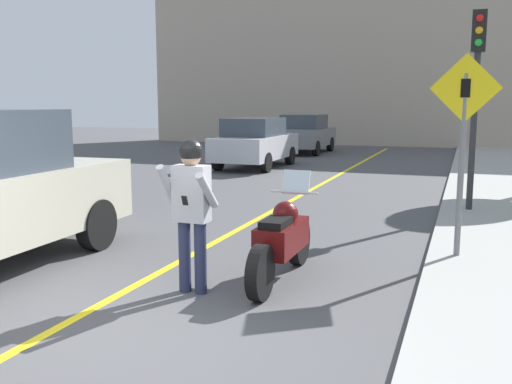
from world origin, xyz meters
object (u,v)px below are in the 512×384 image
object	(u,v)px
traffic_light	(477,73)
parked_car_grey	(305,133)
motorcycle	(282,240)
crossing_sign	(463,136)
person_biker	(191,199)
parked_car_silver	(255,142)

from	to	relation	value
traffic_light	parked_car_grey	world-z (taller)	traffic_light
motorcycle	traffic_light	distance (m)	6.11
crossing_sign	parked_car_grey	size ratio (longest dim) A/B	0.64
person_biker	crossing_sign	xyz separation A→B (m)	(2.82, 2.38, 0.64)
crossing_sign	parked_car_silver	size ratio (longest dim) A/B	0.64
motorcycle	traffic_light	bearing A→B (deg)	67.74
traffic_light	parked_car_silver	bearing A→B (deg)	137.01
person_biker	traffic_light	bearing A→B (deg)	63.88
person_biker	crossing_sign	bearing A→B (deg)	40.14
traffic_light	motorcycle	bearing A→B (deg)	-112.26
crossing_sign	parked_car_silver	distance (m)	12.13
motorcycle	person_biker	xyz separation A→B (m)	(-0.82, -0.80, 0.58)
person_biker	parked_car_silver	xyz separation A→B (m)	(-3.87, 12.46, -0.23)
traffic_light	parked_car_grey	bearing A→B (deg)	118.46
motorcycle	crossing_sign	xyz separation A→B (m)	(2.00, 1.58, 1.23)
person_biker	parked_car_silver	size ratio (longest dim) A/B	0.42
crossing_sign	traffic_light	xyz separation A→B (m)	(0.15, 3.69, 0.99)
motorcycle	parked_car_grey	distance (m)	18.43
person_biker	traffic_light	size ratio (longest dim) A/B	0.47
parked_car_grey	motorcycle	bearing A→B (deg)	-75.39
motorcycle	person_biker	distance (m)	1.29
parked_car_silver	parked_car_grey	world-z (taller)	same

